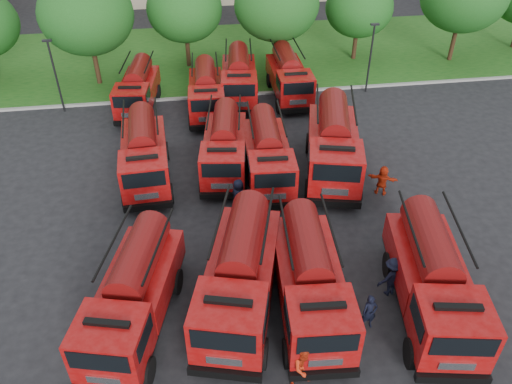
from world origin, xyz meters
TOP-DOWN VIEW (x-y plane):
  - ground at (0.00, 0.00)m, footprint 140.00×140.00m
  - lawn at (0.00, 26.00)m, footprint 70.00×16.00m
  - curb at (0.00, 17.90)m, footprint 70.00×0.30m
  - tree_2 at (-8.00, 21.50)m, footprint 6.72×6.72m
  - tree_3 at (-1.00, 24.00)m, footprint 5.88×5.88m
  - tree_4 at (6.00, 22.50)m, footprint 6.55×6.55m
  - tree_5 at (13.00, 23.50)m, footprint 5.46×5.46m
  - lamp_post_0 at (-10.00, 17.20)m, footprint 0.60×0.25m
  - lamp_post_1 at (12.00, 17.20)m, footprint 0.60×0.25m
  - fire_truck_0 at (-4.08, -2.35)m, footprint 4.16×7.49m
  - fire_truck_1 at (0.10, -2.04)m, footprint 4.55×8.03m
  - fire_truck_2 at (2.84, -2.63)m, footprint 3.07×7.36m
  - fire_truck_3 at (7.64, -3.39)m, footprint 3.88×7.80m
  - fire_truck_4 at (-3.99, 8.01)m, footprint 2.90×7.25m
  - fire_truck_5 at (0.48, 8.23)m, footprint 3.28×7.10m
  - fire_truck_6 at (2.75, 6.99)m, footprint 2.89×7.07m
  - fire_truck_7 at (6.50, 7.10)m, footprint 4.57×8.41m
  - fire_truck_8 at (-4.73, 16.87)m, footprint 3.06×6.78m
  - fire_truck_9 at (-0.06, 15.65)m, footprint 2.72×6.79m
  - fire_truck_10 at (2.42, 17.47)m, footprint 3.20×7.27m
  - fire_truck_11 at (6.03, 17.23)m, footprint 2.64×7.00m
  - firefighter_0 at (4.97, -3.92)m, footprint 0.61×0.45m
  - firefighter_1 at (1.86, -6.01)m, footprint 1.05×0.73m
  - firefighter_2 at (6.85, -1.78)m, footprint 0.53×0.91m
  - firefighter_3 at (6.45, -2.37)m, footprint 1.37×0.93m
  - firefighter_4 at (0.78, 4.21)m, footprint 1.07×1.12m
  - firefighter_5 at (8.60, 4.60)m, footprint 1.73×1.32m

SIDE VIEW (x-z plane):
  - ground at x=0.00m, z-range 0.00..0.00m
  - firefighter_0 at x=4.97m, z-range -0.83..0.83m
  - firefighter_1 at x=1.86m, z-range -0.98..0.98m
  - firefighter_2 at x=6.85m, z-range -0.77..0.77m
  - firefighter_3 at x=6.45m, z-range -0.97..0.97m
  - firefighter_4 at x=0.78m, z-range -0.96..0.96m
  - firefighter_5 at x=8.60m, z-range -0.86..0.86m
  - lawn at x=0.00m, z-range 0.00..0.12m
  - curb at x=0.00m, z-range 0.00..0.14m
  - fire_truck_8 at x=-4.73m, z-range 0.01..2.99m
  - fire_truck_9 at x=-0.06m, z-range 0.01..3.05m
  - fire_truck_5 at x=0.48m, z-range 0.01..3.12m
  - fire_truck_6 at x=2.75m, z-range 0.01..3.17m
  - fire_truck_11 at x=6.03m, z-range 0.01..3.18m
  - fire_truck_10 at x=2.42m, z-range 0.01..3.22m
  - fire_truck_0 at x=-4.08m, z-range 0.01..3.25m
  - fire_truck_4 at x=-3.99m, z-range 0.01..3.26m
  - fire_truck_2 at x=2.84m, z-range 0.01..3.29m
  - fire_truck_3 at x=7.64m, z-range 0.01..3.41m
  - fire_truck_1 at x=0.10m, z-range 0.01..3.48m
  - fire_truck_7 at x=6.50m, z-range 0.01..3.65m
  - lamp_post_0 at x=-10.00m, z-range 0.34..5.45m
  - lamp_post_1 at x=12.00m, z-range 0.34..5.45m
  - tree_5 at x=13.00m, z-range 1.01..7.69m
  - tree_3 at x=-1.00m, z-range 1.09..8.28m
  - tree_4 at x=6.00m, z-range 1.21..9.23m
  - tree_2 at x=-8.00m, z-range 1.25..9.46m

